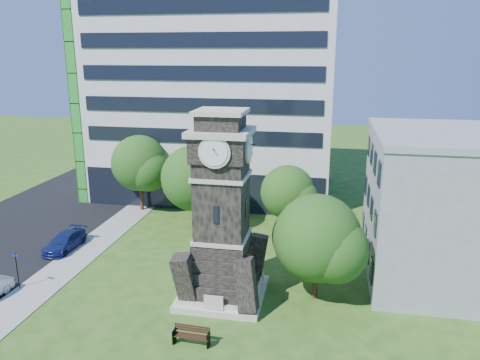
% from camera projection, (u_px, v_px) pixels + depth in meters
% --- Properties ---
extents(ground, '(160.00, 160.00, 0.00)m').
position_uv_depth(ground, '(169.00, 307.00, 29.42)').
color(ground, '#2E5117').
rests_on(ground, ground).
extents(sidewalk, '(3.00, 70.00, 0.06)m').
position_uv_depth(sidewalk, '(73.00, 261.00, 35.90)').
color(sidewalk, gray).
rests_on(sidewalk, ground).
extents(clock_tower, '(5.40, 5.40, 12.22)m').
position_uv_depth(clock_tower, '(222.00, 220.00, 29.37)').
color(clock_tower, beige).
rests_on(clock_tower, ground).
extents(office_tall, '(26.20, 15.11, 28.60)m').
position_uv_depth(office_tall, '(215.00, 64.00, 50.73)').
color(office_tall, white).
rests_on(office_tall, ground).
extents(car_street_north, '(1.98, 4.60, 1.32)m').
position_uv_depth(car_street_north, '(65.00, 242.00, 37.89)').
color(car_street_north, navy).
rests_on(car_street_north, ground).
extents(car_east_lot, '(4.59, 2.58, 1.21)m').
position_uv_depth(car_east_lot, '(428.00, 297.00, 29.45)').
color(car_east_lot, '#56565B').
rests_on(car_east_lot, ground).
extents(park_bench, '(2.06, 0.55, 1.06)m').
position_uv_depth(park_bench, '(192.00, 335.00, 25.57)').
color(park_bench, black).
rests_on(park_bench, ground).
extents(street_sign, '(0.62, 0.06, 2.56)m').
position_uv_depth(street_sign, '(17.00, 267.00, 31.34)').
color(street_sign, black).
rests_on(street_sign, ground).
extents(tree_nw, '(6.11, 5.56, 7.68)m').
position_uv_depth(tree_nw, '(140.00, 165.00, 46.34)').
color(tree_nw, '#332114').
rests_on(tree_nw, ground).
extents(tree_nc, '(6.49, 5.90, 7.62)m').
position_uv_depth(tree_nc, '(195.00, 180.00, 41.68)').
color(tree_nc, '#332114').
rests_on(tree_nc, ground).
extents(tree_ne, '(5.16, 4.69, 6.17)m').
position_uv_depth(tree_ne, '(288.00, 194.00, 40.43)').
color(tree_ne, '#332114').
rests_on(tree_ne, ground).
extents(tree_east, '(6.17, 5.61, 6.98)m').
position_uv_depth(tree_east, '(318.00, 240.00, 29.53)').
color(tree_east, '#332114').
rests_on(tree_east, ground).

